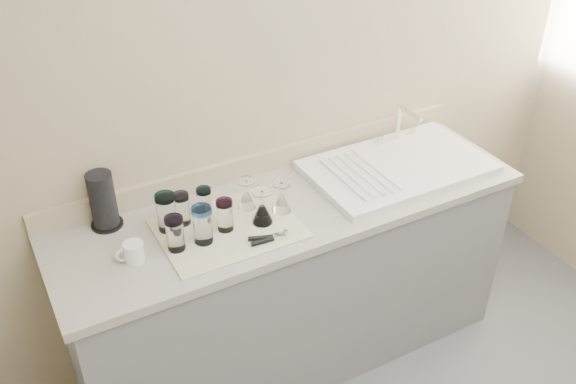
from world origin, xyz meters
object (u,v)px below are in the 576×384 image
tumbler_blue (203,225)px  paper_towel_roll (103,201)px  tumbler_lavender (225,215)px  goblet_front_left (262,211)px  tumbler_teal (167,212)px  goblet_back_left (247,198)px  tumbler_magenta (175,233)px  goblet_front_right (282,201)px  tumbler_purple (204,202)px  sink_unit (398,166)px  can_opener (269,238)px  tumbler_cyan (182,209)px  white_mug (133,252)px

tumbler_blue → paper_towel_roll: 0.42m
tumbler_lavender → goblet_front_left: bearing=-10.4°
tumbler_teal → tumbler_blue: size_ratio=1.03×
goblet_front_left → paper_towel_roll: paper_towel_roll is taller
tumbler_blue → goblet_back_left: tumbler_blue is taller
tumbler_lavender → paper_towel_roll: size_ratio=0.56×
tumbler_magenta → goblet_front_right: tumbler_magenta is taller
tumbler_purple → tumbler_blue: tumbler_blue is taller
sink_unit → can_opener: bearing=-165.8°
tumbler_teal → goblet_back_left: (0.34, -0.02, -0.04)m
tumbler_cyan → paper_towel_roll: paper_towel_roll is taller
tumbler_blue → paper_towel_roll: (-0.30, 0.29, 0.03)m
tumbler_cyan → tumbler_blue: bearing=-79.7°
tumbler_purple → paper_towel_roll: size_ratio=0.52×
sink_unit → can_opener: size_ratio=5.35×
goblet_front_left → can_opener: goblet_front_left is taller
tumbler_lavender → sink_unit: bearing=3.0°
goblet_front_right → tumbler_teal: bearing=166.7°
tumbler_teal → white_mug: 0.22m
goblet_front_right → can_opener: 0.21m
tumbler_blue → goblet_front_left: 0.26m
tumbler_teal → tumbler_purple: size_ratio=1.29×
tumbler_purple → goblet_front_right: goblet_front_right is taller
tumbler_cyan → tumbler_blue: 0.16m
tumbler_magenta → tumbler_lavender: size_ratio=1.07×
tumbler_teal → tumbler_blue: bearing=-56.6°
sink_unit → can_opener: sink_unit is taller
goblet_front_left → paper_towel_roll: bearing=152.5°
can_opener → white_mug: bearing=164.3°
tumbler_lavender → white_mug: 0.38m
paper_towel_roll → sink_unit: bearing=-9.6°
paper_towel_roll → white_mug: bearing=-84.0°
tumbler_teal → tumbler_cyan: (0.07, 0.01, -0.01)m
tumbler_blue → goblet_front_left: (0.26, 0.00, -0.03)m
goblet_front_left → paper_towel_roll: (-0.56, 0.29, 0.06)m
sink_unit → tumbler_magenta: sink_unit is taller
goblet_back_left → goblet_front_right: size_ratio=0.95×
tumbler_lavender → tumbler_teal: bearing=151.0°
goblet_back_left → paper_towel_roll: bearing=163.0°
tumbler_lavender → tumbler_blue: bearing=-163.7°
goblet_back_left → can_opener: 0.25m
tumbler_lavender → goblet_front_right: size_ratio=0.96×
tumbler_lavender → white_mug: size_ratio=1.19×
tumbler_purple → can_opener: tumbler_purple is taller
goblet_front_right → tumbler_cyan: bearing=163.0°
tumbler_purple → goblet_front_right: (0.29, -0.13, -0.02)m
tumbler_magenta → can_opener: size_ratio=0.94×
tumbler_magenta → goblet_front_left: (0.37, -0.00, -0.02)m
tumbler_lavender → goblet_back_left: 0.17m
tumbler_cyan → goblet_front_left: goblet_front_left is taller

